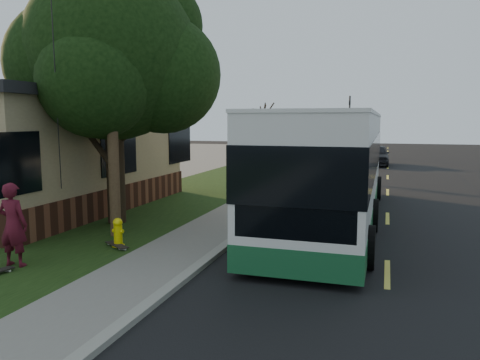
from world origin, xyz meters
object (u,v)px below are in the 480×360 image
Objects in this scene: bare_tree_far at (304,135)px; dumpster at (124,177)px; distant_car at (376,155)px; bare_tree_near at (263,139)px; leafy_tree at (115,58)px; transit_bus at (332,165)px; skateboard_spare at (117,245)px; fire_hydrant at (118,232)px; skateboarder at (13,225)px; traffic_signal at (349,122)px; utility_pole at (110,70)px.

bare_tree_far reaches higher than dumpster.
dumpster is at bearing -121.42° from distant_car.
bare_tree_near is 1.07× the size of bare_tree_far.
bare_tree_far is at bearing 87.55° from leafy_tree.
transit_bus is 14.76× the size of skateboard_spare.
fire_hydrant is 0.45× the size of dumpster.
transit_bus is 6.93× the size of skateboarder.
bare_tree_near is at bearing -92.39° from bare_tree_far.
traffic_signal is 3.36× the size of dumpster.
transit_bus is at bearing -134.64° from skateboarder.
transit_bus is 2.90× the size of distant_car.
leafy_tree reaches higher than bare_tree_far.
utility_pole is at bearing -62.40° from leafy_tree.
leafy_tree is 1.94× the size of bare_tree_far.
bare_tree_near is at bearing 69.06° from dumpster.
skateboard_spare is (0.43, -30.12, -1.87)m from bare_tree_far.
bare_tree_far is 5.44m from traffic_signal.
fire_hydrant is 0.40× the size of skateboarder.
bare_tree_far is at bearing 90.76° from fire_hydrant.
utility_pole is 9.00m from dumpster.
leafy_tree is 1.81× the size of bare_tree_near.
dumpster is (-4.74, 8.17, 0.61)m from skateboard_spare.
fire_hydrant is 5.65m from leafy_tree.
skateboarder is at bearing -96.95° from traffic_signal.
transit_bus is at bearing -66.29° from bare_tree_near.
skateboarder is at bearing -91.61° from bare_tree_far.
bare_tree_near is at bearing 92.93° from skateboard_spare.
utility_pole is at bearing 125.38° from fire_hydrant.
fire_hydrant is at bearing -54.62° from utility_pole.
leafy_tree is (-1.57, 2.65, 4.73)m from fire_hydrant.
skateboard_spare is at bearing -127.51° from skateboarder.
skateboarder is at bearing -86.75° from leafy_tree.
skateboard_spare is at bearing -133.33° from transit_bus.
utility_pole is at bearing -89.34° from bare_tree_near.
fire_hydrant is 9.33m from dumpster.
distant_car is at bearing -108.13° from skateboarder.
skateboard_spare is 9.46m from dumpster.
distant_car is (5.73, 25.52, 0.63)m from skateboard_spare.
fire_hydrant is at bearing 103.04° from skateboard_spare.
fire_hydrant is at bearing -134.20° from transit_bus.
traffic_signal is 0.42× the size of transit_bus.
utility_pole reaches higher than bare_tree_far.
bare_tree_far reaches higher than fire_hydrant.
fire_hydrant is 0.09× the size of leafy_tree.
traffic_signal is at bearing 48.81° from bare_tree_far.
dumpster is at bearing 162.08° from transit_bus.
traffic_signal is 9.31m from distant_car.
dumpster is at bearing 119.58° from utility_pole.
bare_tree_far is (1.17, 27.35, -3.16)m from leafy_tree.
transit_bus is at bearing -17.92° from dumpster.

